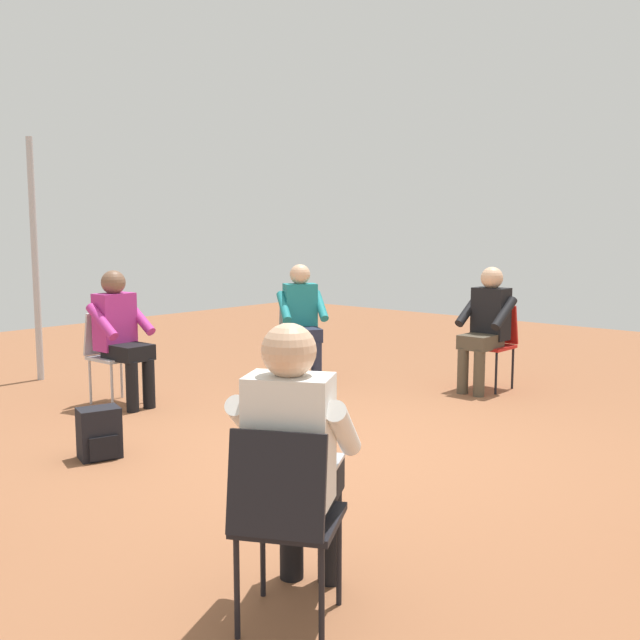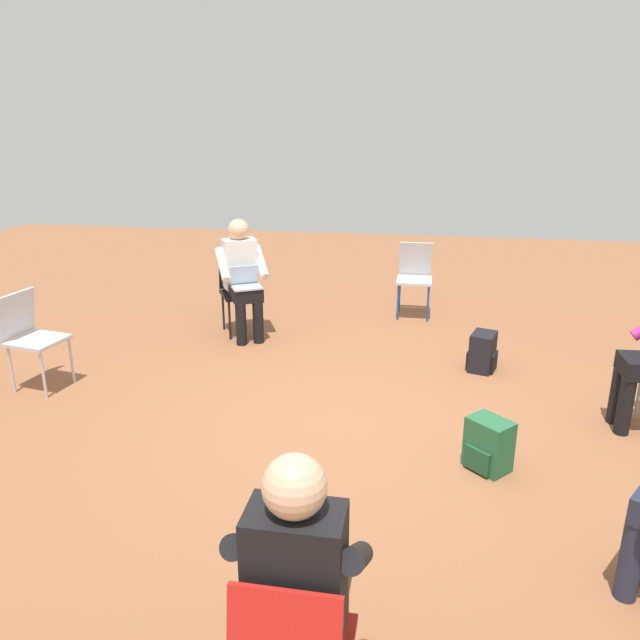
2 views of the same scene
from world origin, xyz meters
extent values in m
plane|color=brown|center=(0.00, 0.00, 0.00)|extent=(15.68, 15.68, 0.00)
cube|color=#B7B7BC|center=(0.28, 2.74, 0.43)|extent=(0.47, 0.47, 0.03)
cylinder|color=#B7B7BC|center=(0.41, 2.54, 0.21)|extent=(0.02, 0.02, 0.42)
cylinder|color=#B7B7BC|center=(0.08, 2.60, 0.21)|extent=(0.02, 0.02, 0.42)
cylinder|color=#B7B7BC|center=(0.48, 2.87, 0.21)|extent=(0.02, 0.02, 0.42)
cylinder|color=#B7B7BC|center=(0.14, 2.93, 0.21)|extent=(0.02, 0.02, 0.42)
cube|color=#B7B7BC|center=(0.31, 2.92, 0.65)|extent=(0.39, 0.16, 0.40)
cube|color=black|center=(1.92, 1.41, 0.43)|extent=(0.54, 0.54, 0.03)
cylinder|color=black|center=(1.85, 1.18, 0.21)|extent=(0.02, 0.02, 0.42)
cylinder|color=black|center=(1.69, 1.48, 0.21)|extent=(0.02, 0.02, 0.42)
cylinder|color=black|center=(2.15, 1.34, 0.21)|extent=(0.02, 0.02, 0.42)
cylinder|color=black|center=(1.99, 1.64, 0.21)|extent=(0.02, 0.02, 0.42)
cube|color=black|center=(2.09, 1.50, 0.65)|extent=(0.26, 0.38, 0.40)
cube|color=#B7B7BC|center=(2.78, -0.41, 0.43)|extent=(0.41, 0.41, 0.03)
cylinder|color=#1E4799|center=(2.61, -0.58, 0.21)|extent=(0.02, 0.02, 0.42)
cylinder|color=#1E4799|center=(2.61, -0.24, 0.21)|extent=(0.02, 0.02, 0.42)
cylinder|color=#1E4799|center=(2.95, -0.58, 0.21)|extent=(0.02, 0.02, 0.42)
cylinder|color=#1E4799|center=(2.95, -0.24, 0.21)|extent=(0.02, 0.02, 0.42)
cube|color=#B7B7BC|center=(2.97, -0.41, 0.65)|extent=(0.10, 0.38, 0.40)
cylinder|color=#B7B7BC|center=(0.46, -2.18, 0.21)|extent=(0.02, 0.02, 0.42)
cylinder|color=black|center=(1.65, 1.16, 0.23)|extent=(0.11, 0.11, 0.45)
cylinder|color=black|center=(1.56, 1.32, 0.23)|extent=(0.11, 0.11, 0.45)
cube|color=black|center=(1.75, 1.32, 0.51)|extent=(0.51, 0.46, 0.14)
cube|color=silver|center=(1.92, 1.41, 0.77)|extent=(0.36, 0.40, 0.52)
sphere|color=#DBAD89|center=(1.92, 1.41, 1.13)|extent=(0.22, 0.22, 0.22)
cylinder|color=silver|center=(1.93, 1.19, 0.80)|extent=(0.39, 0.27, 0.31)
cylinder|color=silver|center=(1.74, 1.54, 0.80)|extent=(0.39, 0.27, 0.31)
cube|color=#9EA0A5|center=(1.66, 1.27, 0.59)|extent=(0.34, 0.37, 0.02)
cube|color=#B2D1F2|center=(1.75, 1.32, 0.70)|extent=(0.19, 0.29, 0.20)
cylinder|color=black|center=(0.19, -2.00, 0.23)|extent=(0.11, 0.11, 0.45)
cylinder|color=black|center=(0.37, -1.99, 0.23)|extent=(0.11, 0.11, 0.45)
cylinder|color=#4C4233|center=(-2.19, 0.02, 0.23)|extent=(0.11, 0.11, 0.45)
cylinder|color=#4C4233|center=(-2.19, -0.16, 0.23)|extent=(0.11, 0.11, 0.45)
cube|color=#4C4233|center=(-2.36, -0.06, 0.51)|extent=(0.43, 0.31, 0.14)
cube|color=black|center=(-2.54, -0.06, 0.77)|extent=(0.23, 0.34, 0.52)
sphere|color=#DBAD89|center=(-2.54, -0.06, 1.13)|extent=(0.22, 0.22, 0.22)
cylinder|color=black|center=(-2.44, 0.14, 0.80)|extent=(0.40, 0.10, 0.31)
cylinder|color=black|center=(-2.45, -0.26, 0.80)|extent=(0.40, 0.10, 0.31)
cylinder|color=#23283D|center=(-1.56, -1.52, 0.23)|extent=(0.11, 0.11, 0.45)
cube|color=black|center=(1.27, -1.07, 0.18)|extent=(0.33, 0.28, 0.36)
cube|color=black|center=(1.27, -1.07, 0.10)|extent=(0.26, 0.30, 0.16)
cube|color=#235B38|center=(-0.46, -0.96, 0.18)|extent=(0.34, 0.34, 0.36)
cube|color=#1C492C|center=(-0.46, -0.96, 0.10)|extent=(0.32, 0.31, 0.16)
camera|label=1|loc=(3.91, 3.32, 1.60)|focal=40.00mm
camera|label=2|loc=(-4.27, -0.42, 2.30)|focal=35.00mm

